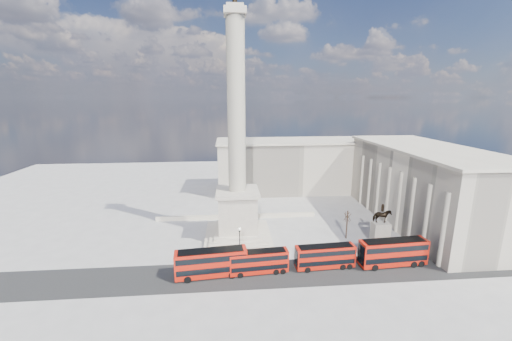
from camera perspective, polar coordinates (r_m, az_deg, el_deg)
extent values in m
plane|color=#9F9C97|center=(65.74, -3.15, -13.88)|extent=(180.00, 180.00, 0.00)
cube|color=#272727|center=(57.36, 2.46, -18.22)|extent=(120.00, 9.00, 0.01)
cube|color=#B6AB98|center=(70.03, -3.28, -11.66)|extent=(14.00, 14.00, 1.00)
cube|color=#B6AB98|center=(69.71, -3.29, -11.10)|extent=(12.00, 12.00, 0.50)
cube|color=#B6AB98|center=(69.51, -3.30, -10.73)|extent=(10.00, 10.00, 0.50)
cube|color=#B6AB98|center=(67.91, -3.34, -7.45)|extent=(8.00, 8.00, 8.00)
cube|color=#B6AB98|center=(66.49, -3.40, -3.89)|extent=(9.00, 9.00, 0.80)
cylinder|color=#A09884|center=(63.63, -3.61, 11.27)|extent=(3.60, 3.60, 34.00)
cube|color=#B6AB98|center=(65.47, -3.86, 26.85)|extent=(4.20, 4.20, 1.20)
cube|color=#B6AB98|center=(65.69, -3.87, 27.61)|extent=(3.20, 3.20, 0.60)
cube|color=#BCB29C|center=(80.13, -3.52, -8.34)|extent=(40.00, 0.60, 1.10)
cube|color=beige|center=(85.43, 28.31, -2.60)|extent=(18.00, 45.00, 18.00)
cube|color=#BCB29C|center=(83.65, 29.00, 3.55)|extent=(19.00, 46.00, 0.60)
cube|color=beige|center=(103.23, 7.24, 0.80)|extent=(50.00, 16.00, 16.00)
cube|color=#BCB29C|center=(101.80, 7.37, 5.37)|extent=(51.00, 17.00, 0.60)
cube|color=#B31609|center=(55.80, -8.15, -16.23)|extent=(12.24, 3.90, 4.43)
cube|color=black|center=(56.19, -8.12, -16.94)|extent=(11.77, 3.91, 0.98)
cube|color=black|center=(55.23, -8.19, -15.17)|extent=(11.77, 3.91, 0.98)
cube|color=black|center=(54.74, -8.23, -14.18)|extent=(11.02, 3.51, 0.07)
cylinder|color=black|center=(56.85, -12.29, -18.15)|extent=(1.48, 2.96, 1.20)
cylinder|color=black|center=(56.98, -4.53, -17.78)|extent=(1.48, 2.96, 1.20)
cylinder|color=black|center=(57.11, -3.01, -17.68)|extent=(1.48, 2.96, 1.20)
cube|color=#B31609|center=(56.44, 0.50, -16.19)|extent=(10.33, 3.13, 3.75)
cube|color=black|center=(56.77, 0.50, -16.78)|extent=(9.93, 3.15, 0.83)
cube|color=black|center=(55.96, 0.51, -15.30)|extent=(9.93, 3.15, 0.83)
cube|color=black|center=(55.53, 0.51, -14.48)|extent=(9.30, 2.81, 0.06)
cylinder|color=black|center=(56.88, -3.00, -17.93)|extent=(1.21, 2.51, 1.02)
cylinder|color=black|center=(57.78, 3.42, -17.39)|extent=(1.21, 2.51, 1.02)
cylinder|color=black|center=(58.04, 4.65, -17.27)|extent=(1.21, 2.51, 1.02)
cube|color=#B31609|center=(59.16, 12.44, -14.96)|extent=(10.70, 3.03, 3.89)
cube|color=black|center=(59.48, 12.40, -15.55)|extent=(10.28, 3.06, 0.87)
cube|color=black|center=(58.68, 12.49, -14.07)|extent=(10.28, 3.06, 0.87)
cube|color=black|center=(58.26, 12.53, -13.24)|extent=(9.63, 2.72, 0.06)
cylinder|color=black|center=(58.95, 9.03, -16.86)|extent=(1.21, 2.58, 1.06)
cylinder|color=black|center=(61.02, 15.06, -16.06)|extent=(1.21, 2.58, 1.06)
cylinder|color=black|center=(61.50, 16.19, -15.89)|extent=(1.21, 2.58, 1.06)
cube|color=#B31609|center=(63.45, 23.65, -13.43)|extent=(12.41, 3.56, 4.51)
cube|color=black|center=(63.80, 23.58, -14.08)|extent=(11.92, 3.59, 1.00)
cube|color=black|center=(62.94, 23.75, -12.45)|extent=(11.92, 3.59, 1.00)
cube|color=black|center=(62.50, 23.84, -11.54)|extent=(11.17, 3.20, 0.07)
cylinder|color=black|center=(62.42, 20.20, -15.66)|extent=(1.41, 2.98, 1.23)
cylinder|color=black|center=(66.13, 26.09, -14.54)|extent=(1.41, 2.98, 1.23)
cylinder|color=black|center=(66.93, 27.16, -14.31)|extent=(1.41, 2.98, 1.23)
cylinder|color=black|center=(61.00, -2.94, -15.90)|extent=(0.45, 0.45, 0.52)
cylinder|color=black|center=(59.68, -2.98, -13.52)|extent=(0.16, 0.16, 6.18)
cylinder|color=black|center=(58.40, -3.01, -10.89)|extent=(0.31, 0.31, 0.31)
sphere|color=silver|center=(58.25, -3.02, -10.57)|extent=(0.58, 0.58, 0.58)
cube|color=#BCB29C|center=(71.99, 21.51, -12.10)|extent=(4.25, 3.19, 0.53)
cube|color=#BCB29C|center=(71.16, 21.65, -10.58)|extent=(3.40, 2.34, 4.68)
imported|color=black|center=(69.79, 21.91, -7.74)|extent=(3.55, 1.90, 2.87)
cylinder|color=black|center=(69.22, 22.03, -6.39)|extent=(0.53, 0.53, 1.28)
sphere|color=black|center=(68.99, 22.08, -5.80)|extent=(0.38, 0.38, 0.38)
cylinder|color=#332319|center=(74.69, 27.61, -8.86)|extent=(0.30, 0.30, 7.55)
cylinder|color=#332319|center=(71.20, 16.19, -9.43)|extent=(0.29, 0.29, 6.31)
cylinder|color=#332319|center=(80.48, 24.96, -7.07)|extent=(0.32, 0.32, 7.50)
imported|color=black|center=(64.04, 15.23, -14.32)|extent=(0.62, 0.44, 1.62)
imported|color=black|center=(67.01, 23.62, -13.68)|extent=(1.04, 0.97, 1.71)
imported|color=black|center=(62.11, 0.33, -14.73)|extent=(0.79, 1.02, 1.62)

